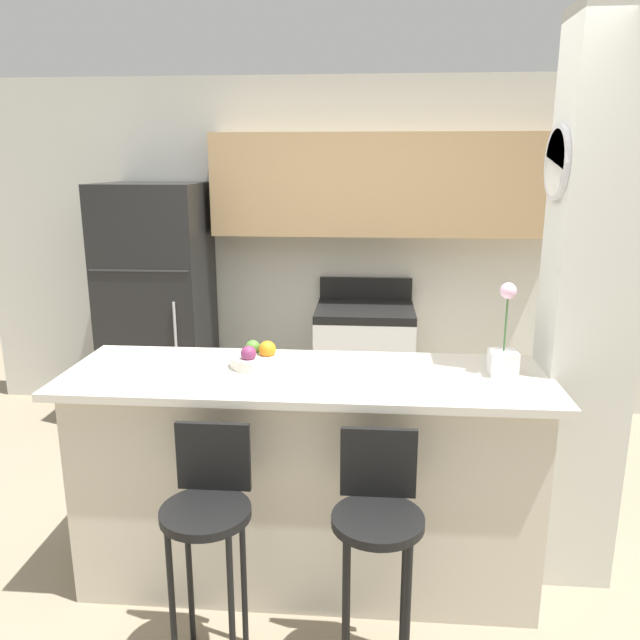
{
  "coord_description": "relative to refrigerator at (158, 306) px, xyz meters",
  "views": [
    {
      "loc": [
        0.27,
        -2.61,
        1.94
      ],
      "look_at": [
        0.0,
        0.76,
        1.08
      ],
      "focal_mm": 35.0,
      "sensor_mm": 36.0,
      "label": 1
    }
  ],
  "objects": [
    {
      "name": "orchid_vase",
      "position": [
        2.16,
        -1.75,
        0.24
      ],
      "size": [
        0.12,
        0.12,
        0.41
      ],
      "color": "white",
      "rests_on": "counter_bar"
    },
    {
      "name": "refrigerator",
      "position": [
        0.0,
        0.0,
        0.0
      ],
      "size": [
        0.73,
        0.7,
        1.79
      ],
      "color": "black",
      "rests_on": "ground_plane"
    },
    {
      "name": "wall_back",
      "position": [
        1.46,
        0.32,
        0.58
      ],
      "size": [
        5.6,
        0.38,
        2.55
      ],
      "color": "silver",
      "rests_on": "ground_plane"
    },
    {
      "name": "ground_plane",
      "position": [
        1.3,
        -1.8,
        -0.9
      ],
      "size": [
        14.0,
        14.0,
        0.0
      ],
      "primitive_type": "plane",
      "color": "gray"
    },
    {
      "name": "stove_range",
      "position": [
        1.54,
        0.03,
        -0.43
      ],
      "size": [
        0.71,
        0.66,
        1.07
      ],
      "color": "white",
      "rests_on": "ground_plane"
    },
    {
      "name": "counter_bar",
      "position": [
        1.3,
        -1.8,
        -0.38
      ],
      "size": [
        2.16,
        0.7,
        1.02
      ],
      "color": "beige",
      "rests_on": "ground_plane"
    },
    {
      "name": "fruit_bowl",
      "position": [
        1.06,
        -1.72,
        0.17
      ],
      "size": [
        0.24,
        0.24,
        0.12
      ],
      "color": "silver",
      "rests_on": "counter_bar"
    },
    {
      "name": "trash_bin",
      "position": [
        0.59,
        -0.24,
        -0.71
      ],
      "size": [
        0.28,
        0.28,
        0.38
      ],
      "color": "black",
      "rests_on": "ground_plane"
    },
    {
      "name": "pillar_right",
      "position": [
        2.54,
        -1.64,
        0.39
      ],
      "size": [
        0.38,
        0.32,
        2.55
      ],
      "color": "silver",
      "rests_on": "ground_plane"
    },
    {
      "name": "bar_stool_right",
      "position": [
        1.62,
        -2.34,
        -0.26
      ],
      "size": [
        0.34,
        0.34,
        0.96
      ],
      "color": "black",
      "rests_on": "ground_plane"
    },
    {
      "name": "bar_stool_left",
      "position": [
        0.98,
        -2.34,
        -0.26
      ],
      "size": [
        0.34,
        0.34,
        0.96
      ],
      "color": "black",
      "rests_on": "ground_plane"
    }
  ]
}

